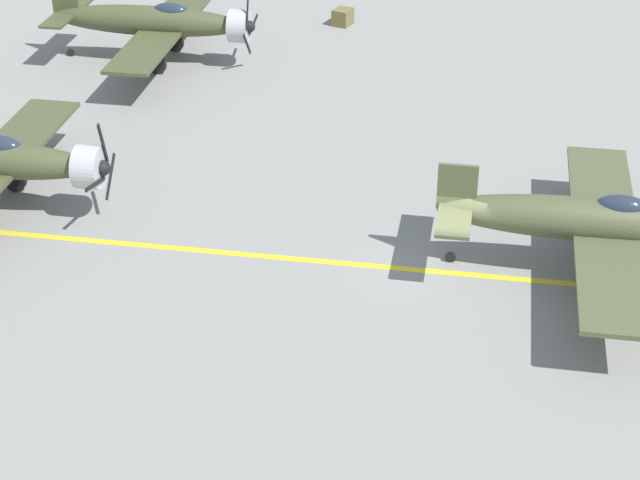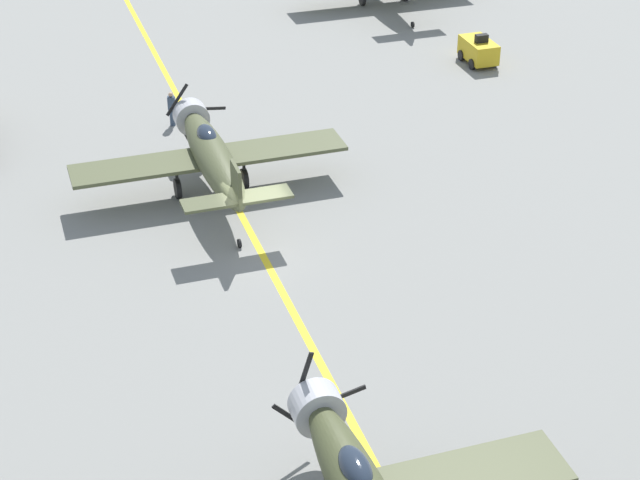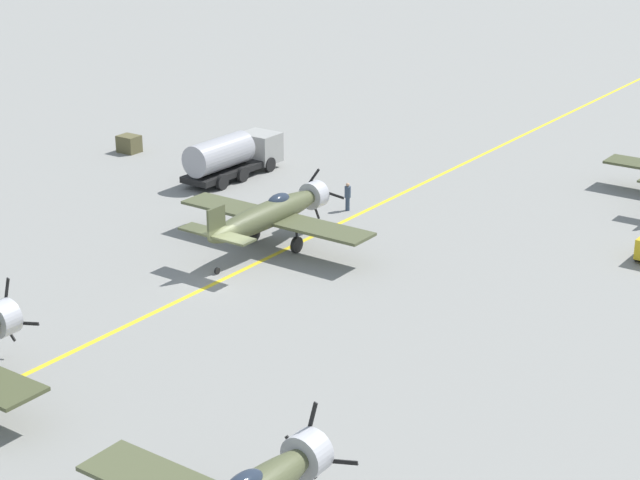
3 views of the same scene
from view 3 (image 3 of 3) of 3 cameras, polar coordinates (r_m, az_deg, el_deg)
ground_plane at (r=55.28m, az=-5.06°, el=-2.04°), size 400.00×400.00×0.00m
taxiway_stripe at (r=55.28m, az=-5.06°, el=-2.04°), size 0.30×160.00×0.01m
airplane_mid_center at (r=58.42m, az=-2.65°, el=1.38°), size 12.00×9.98×3.65m
fuel_tanker at (r=71.57m, az=-4.68°, el=4.52°), size 2.68×8.00×2.98m
ground_crew_walking at (r=64.90m, az=1.48°, el=2.39°), size 0.38×0.38×1.76m
supply_crate_by_tanker at (r=78.71m, az=-10.15°, el=5.07°), size 1.52×1.28×1.24m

